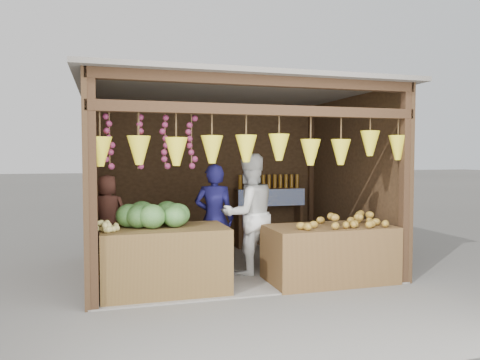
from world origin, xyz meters
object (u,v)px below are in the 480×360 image
counter_left (165,260)px  woman_standing (249,214)px  vendor_seated (108,213)px  counter_right (329,254)px  man_standing (214,218)px

counter_left → woman_standing: size_ratio=0.89×
counter_left → vendor_seated: size_ratio=1.37×
counter_left → vendor_seated: 1.40m
counter_right → man_standing: man_standing is taller
counter_left → counter_right: (2.16, -0.09, -0.03)m
counter_right → woman_standing: 1.22m
man_standing → counter_left: bearing=65.4°
vendor_seated → man_standing: bearing=175.3°
woman_standing → counter_left: bearing=13.1°
counter_right → vendor_seated: 3.11m
woman_standing → man_standing: bearing=-37.3°
counter_right → man_standing: (-1.36, 0.88, 0.41)m
woman_standing → counter_right: bearing=132.0°
man_standing → woman_standing: woman_standing is taller
counter_left → woman_standing: 1.45m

